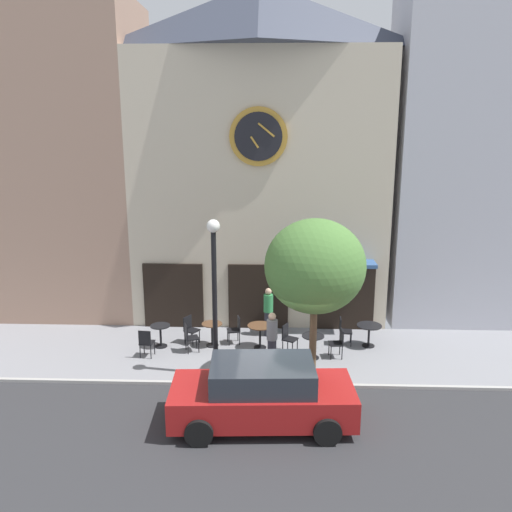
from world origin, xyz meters
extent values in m
cube|color=gray|center=(0.00, 2.17, -0.03)|extent=(26.06, 4.34, 0.05)
cube|color=#2D2D30|center=(0.00, -2.94, -0.03)|extent=(26.06, 5.89, 0.05)
cube|color=#A8A5A0|center=(0.00, 0.02, 0.04)|extent=(26.06, 0.12, 0.08)
cube|color=beige|center=(-0.85, 5.39, 4.71)|extent=(8.90, 2.09, 9.42)
pyramid|color=#383D4C|center=(-0.85, 5.39, 10.43)|extent=(8.01, 2.93, 2.01)
cylinder|color=#B7842D|center=(-0.85, 4.28, 6.58)|extent=(1.89, 0.10, 1.89)
cylinder|color=black|center=(-0.85, 4.22, 6.58)|extent=(1.55, 0.04, 1.55)
cube|color=#B7842D|center=(-0.97, 4.18, 6.40)|extent=(0.29, 0.03, 0.39)
cube|color=#B7842D|center=(-0.59, 4.18, 6.79)|extent=(0.55, 0.03, 0.46)
cube|color=black|center=(-3.82, 4.30, 1.15)|extent=(2.08, 0.10, 2.30)
cube|color=black|center=(-0.85, 4.30, 1.15)|extent=(2.08, 0.10, 2.30)
cube|color=black|center=(2.12, 4.30, 1.15)|extent=(2.08, 0.10, 2.30)
cube|color=#33568C|center=(1.65, 3.99, 2.45)|extent=(2.85, 0.90, 0.12)
cube|color=#9E7A66|center=(-8.36, 6.63, 5.64)|extent=(6.12, 4.58, 11.28)
cube|color=#B2B2BC|center=(6.64, 5.87, 5.70)|extent=(5.61, 3.05, 11.39)
cylinder|color=black|center=(-1.94, 0.66, 0.18)|extent=(0.32, 0.32, 0.36)
cylinder|color=black|center=(-1.94, 0.66, 2.06)|extent=(0.14, 0.14, 4.13)
sphere|color=white|center=(-1.94, 0.66, 4.31)|extent=(0.36, 0.36, 0.36)
cylinder|color=brown|center=(0.79, 0.57, 1.15)|extent=(0.20, 0.20, 2.30)
ellipsoid|color=#4C7A38|center=(0.79, 0.57, 3.25)|extent=(2.72, 2.45, 2.59)
cylinder|color=black|center=(-3.92, 2.54, 0.36)|extent=(0.07, 0.07, 0.71)
cylinder|color=black|center=(-3.92, 2.54, 0.01)|extent=(0.40, 0.40, 0.03)
cylinder|color=black|center=(-3.92, 2.54, 0.71)|extent=(0.63, 0.63, 0.03)
cylinder|color=black|center=(-2.28, 2.66, 0.38)|extent=(0.07, 0.07, 0.75)
cylinder|color=black|center=(-2.28, 2.66, 0.01)|extent=(0.40, 0.40, 0.03)
cylinder|color=brown|center=(-2.28, 2.66, 0.75)|extent=(0.66, 0.66, 0.03)
cylinder|color=black|center=(-0.73, 2.55, 0.38)|extent=(0.07, 0.07, 0.76)
cylinder|color=black|center=(-0.73, 2.55, 0.01)|extent=(0.40, 0.40, 0.03)
cylinder|color=brown|center=(-0.73, 2.55, 0.76)|extent=(0.80, 0.80, 0.03)
cylinder|color=black|center=(0.90, 1.85, 0.36)|extent=(0.07, 0.07, 0.72)
cylinder|color=black|center=(0.90, 1.85, 0.01)|extent=(0.40, 0.40, 0.03)
cylinder|color=black|center=(0.90, 1.85, 0.72)|extent=(0.68, 0.68, 0.03)
cylinder|color=black|center=(2.76, 2.82, 0.35)|extent=(0.07, 0.07, 0.71)
cylinder|color=black|center=(2.76, 2.82, 0.01)|extent=(0.40, 0.40, 0.03)
cylinder|color=black|center=(2.76, 2.82, 0.71)|extent=(0.79, 0.79, 0.03)
cube|color=black|center=(-2.86, 2.22, 0.45)|extent=(0.52, 0.52, 0.04)
cube|color=black|center=(-3.03, 2.15, 0.68)|extent=(0.17, 0.37, 0.45)
cylinder|color=black|center=(-2.64, 2.12, 0.23)|extent=(0.03, 0.03, 0.45)
cylinder|color=black|center=(-2.76, 2.44, 0.23)|extent=(0.03, 0.03, 0.45)
cylinder|color=black|center=(-2.96, 2.00, 0.23)|extent=(0.03, 0.03, 0.45)
cylinder|color=black|center=(-3.08, 2.32, 0.23)|extent=(0.03, 0.03, 0.45)
cube|color=black|center=(0.22, 2.22, 0.45)|extent=(0.54, 0.54, 0.04)
cube|color=black|center=(0.06, 2.31, 0.68)|extent=(0.22, 0.35, 0.45)
cylinder|color=black|center=(0.29, 1.99, 0.23)|extent=(0.03, 0.03, 0.45)
cylinder|color=black|center=(0.45, 2.29, 0.23)|extent=(0.03, 0.03, 0.45)
cylinder|color=black|center=(-0.01, 2.15, 0.23)|extent=(0.03, 0.03, 0.45)
cylinder|color=black|center=(0.15, 2.45, 0.23)|extent=(0.03, 0.03, 0.45)
cube|color=black|center=(1.60, 1.93, 0.45)|extent=(0.43, 0.43, 0.04)
cube|color=black|center=(1.78, 1.94, 0.68)|extent=(0.07, 0.38, 0.45)
cylinder|color=black|center=(1.42, 2.08, 0.23)|extent=(0.03, 0.03, 0.45)
cylinder|color=black|center=(1.44, 1.74, 0.23)|extent=(0.03, 0.03, 0.45)
cylinder|color=black|center=(1.75, 2.11, 0.23)|extent=(0.03, 0.03, 0.45)
cylinder|color=black|center=(1.78, 1.77, 0.23)|extent=(0.03, 0.03, 0.45)
cube|color=black|center=(-2.96, 2.83, 0.45)|extent=(0.55, 0.55, 0.04)
cube|color=black|center=(-3.11, 2.93, 0.68)|extent=(0.23, 0.35, 0.45)
cylinder|color=black|center=(-2.90, 2.60, 0.23)|extent=(0.03, 0.03, 0.45)
cylinder|color=black|center=(-2.73, 2.89, 0.23)|extent=(0.03, 0.03, 0.45)
cylinder|color=black|center=(-3.19, 2.78, 0.23)|extent=(0.03, 0.03, 0.45)
cylinder|color=black|center=(-3.02, 3.07, 0.23)|extent=(0.03, 0.03, 0.45)
cube|color=black|center=(-1.61, 2.89, 0.45)|extent=(0.48, 0.48, 0.04)
cube|color=black|center=(-1.43, 2.93, 0.68)|extent=(0.12, 0.38, 0.45)
cylinder|color=black|center=(-1.81, 3.02, 0.23)|extent=(0.03, 0.03, 0.45)
cylinder|color=black|center=(-1.74, 2.68, 0.23)|extent=(0.03, 0.03, 0.45)
cylinder|color=black|center=(-1.48, 3.09, 0.23)|extent=(0.03, 0.03, 0.45)
cylinder|color=black|center=(-1.40, 2.76, 0.23)|extent=(0.03, 0.03, 0.45)
cube|color=black|center=(2.03, 2.92, 0.45)|extent=(0.43, 0.43, 0.04)
cube|color=black|center=(1.85, 2.93, 0.68)|extent=(0.07, 0.38, 0.45)
cylinder|color=black|center=(2.19, 2.74, 0.23)|extent=(0.03, 0.03, 0.45)
cylinder|color=black|center=(2.21, 3.08, 0.23)|extent=(0.03, 0.03, 0.45)
cylinder|color=black|center=(1.85, 2.76, 0.23)|extent=(0.03, 0.03, 0.45)
cylinder|color=black|center=(1.88, 3.10, 0.23)|extent=(0.03, 0.03, 0.45)
cube|color=black|center=(-4.18, 1.80, 0.45)|extent=(0.44, 0.44, 0.04)
cube|color=black|center=(-4.20, 1.62, 0.68)|extent=(0.38, 0.08, 0.45)
cylinder|color=black|center=(-3.99, 1.95, 0.23)|extent=(0.03, 0.03, 0.45)
cylinder|color=black|center=(-4.33, 1.98, 0.23)|extent=(0.03, 0.03, 0.45)
cylinder|color=black|center=(-4.03, 1.61, 0.23)|extent=(0.03, 0.03, 0.45)
cylinder|color=black|center=(-4.37, 1.65, 0.23)|extent=(0.03, 0.03, 0.45)
cylinder|color=#2D2D38|center=(-0.49, 3.61, 0.42)|extent=(0.35, 0.35, 0.85)
cylinder|color=#338C4C|center=(-0.49, 3.61, 1.15)|extent=(0.43, 0.43, 0.60)
sphere|color=tan|center=(-0.49, 3.61, 1.56)|extent=(0.22, 0.22, 0.22)
cylinder|color=#2D2D38|center=(-0.35, 1.24, 0.42)|extent=(0.37, 0.37, 0.85)
cylinder|color=slate|center=(-0.35, 1.24, 1.15)|extent=(0.45, 0.45, 0.60)
sphere|color=tan|center=(-0.35, 1.24, 1.56)|extent=(0.22, 0.22, 0.22)
cube|color=maroon|center=(-0.55, -1.84, 0.60)|extent=(4.39, 2.02, 0.75)
cube|color=#262B33|center=(-0.55, -1.84, 1.25)|extent=(2.49, 1.70, 0.60)
cylinder|color=black|center=(0.91, -2.66, 0.32)|extent=(0.65, 0.25, 0.64)
cylinder|color=black|center=(0.82, -0.86, 0.32)|extent=(0.65, 0.25, 0.64)
cylinder|color=black|center=(-1.92, -2.81, 0.32)|extent=(0.65, 0.25, 0.64)
cylinder|color=black|center=(-2.02, -1.01, 0.32)|extent=(0.65, 0.25, 0.64)
camera|label=1|loc=(-0.29, -13.05, 6.86)|focal=36.81mm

